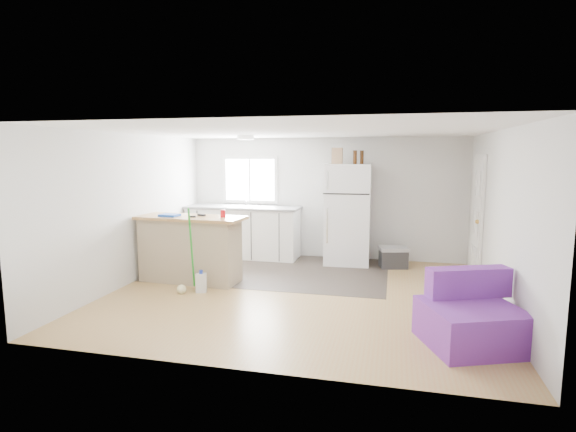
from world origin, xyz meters
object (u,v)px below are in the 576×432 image
(red_cup, at_px, (223,213))
(refrigerator, at_px, (348,214))
(cooler, at_px, (393,257))
(blue_tray, at_px, (170,215))
(peninsula, at_px, (190,248))
(bottle_right, at_px, (362,157))
(cardboard_box, at_px, (337,156))
(kitchen_cabinets, at_px, (243,231))
(purple_seat, at_px, (471,319))
(mop, at_px, (184,278))
(bottle_left, at_px, (355,157))
(cleaner_jug, at_px, (201,283))

(red_cup, bearing_deg, refrigerator, 45.53)
(cooler, relative_size, blue_tray, 1.90)
(peninsula, bearing_deg, bottle_right, 38.89)
(peninsula, xyz_separation_m, cooler, (3.24, 1.67, -0.35))
(red_cup, relative_size, cardboard_box, 0.40)
(kitchen_cabinets, distance_m, purple_seat, 5.17)
(mop, bearing_deg, bottle_left, 29.69)
(kitchen_cabinets, xyz_separation_m, bottle_right, (2.36, -0.05, 1.49))
(peninsula, distance_m, blue_tray, 0.64)
(cleaner_jug, bearing_deg, purple_seat, -31.83)
(refrigerator, xyz_separation_m, red_cup, (-1.80, -1.83, 0.19))
(kitchen_cabinets, distance_m, bottle_left, 2.70)
(refrigerator, distance_m, bottle_left, 1.08)
(cleaner_jug, bearing_deg, peninsula, 112.55)
(bottle_left, bearing_deg, cardboard_box, 165.16)
(refrigerator, height_order, purple_seat, refrigerator)
(mop, distance_m, bottle_right, 3.89)
(refrigerator, distance_m, red_cup, 2.57)
(peninsula, relative_size, bottle_left, 7.17)
(blue_tray, height_order, cardboard_box, cardboard_box)
(peninsula, height_order, red_cup, red_cup)
(mop, bearing_deg, bottle_right, 29.68)
(red_cup, bearing_deg, cardboard_box, 48.74)
(cardboard_box, bearing_deg, peninsula, -139.83)
(cooler, bearing_deg, bottle_right, 150.56)
(cardboard_box, relative_size, bottle_right, 1.20)
(red_cup, bearing_deg, blue_tray, -173.79)
(kitchen_cabinets, distance_m, red_cup, 2.01)
(purple_seat, distance_m, cardboard_box, 4.28)
(cardboard_box, height_order, bottle_right, cardboard_box)
(cooler, distance_m, blue_tray, 4.06)
(red_cup, xyz_separation_m, blue_tray, (-0.88, -0.10, -0.04))
(cleaner_jug, xyz_separation_m, mop, (-0.23, -0.09, 0.08))
(refrigerator, bearing_deg, bottle_left, -45.71)
(red_cup, bearing_deg, bottle_right, 41.93)
(peninsula, relative_size, bottle_right, 7.17)
(red_cup, height_order, blue_tray, red_cup)
(peninsula, distance_m, bottle_left, 3.38)
(peninsula, distance_m, cardboard_box, 3.19)
(cooler, relative_size, red_cup, 4.76)
(cleaner_jug, bearing_deg, mop, -173.77)
(kitchen_cabinets, height_order, blue_tray, kitchen_cabinets)
(refrigerator, relative_size, cleaner_jug, 5.52)
(purple_seat, relative_size, cardboard_box, 4.06)
(peninsula, xyz_separation_m, red_cup, (0.57, 0.02, 0.59))
(cooler, distance_m, red_cup, 3.27)
(blue_tray, bearing_deg, cardboard_box, 37.61)
(purple_seat, xyz_separation_m, bottle_left, (-1.58, 3.31, 1.73))
(mop, relative_size, bottle_right, 5.24)
(peninsula, distance_m, bottle_right, 3.52)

